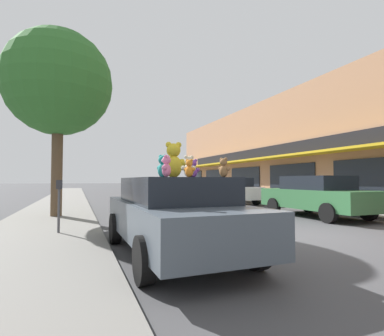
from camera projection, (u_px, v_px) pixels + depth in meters
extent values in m
plane|color=#424244|center=(297.00, 236.00, 7.47)|extent=(260.00, 260.00, 0.00)
cube|color=slate|center=(28.00, 254.00, 5.34)|extent=(2.83, 90.00, 0.12)
cube|color=tan|center=(378.00, 150.00, 21.67)|extent=(15.63, 38.61, 7.20)
cube|color=gold|center=(283.00, 157.00, 18.64)|extent=(1.19, 32.43, 0.12)
cube|color=black|center=(290.00, 148.00, 18.85)|extent=(0.08, 30.89, 0.70)
cube|color=black|center=(371.00, 180.00, 13.63)|extent=(0.06, 4.19, 2.00)
cube|color=black|center=(290.00, 180.00, 18.77)|extent=(0.06, 4.19, 2.00)
cube|color=black|center=(245.00, 180.00, 23.92)|extent=(0.06, 4.19, 2.00)
cube|color=black|center=(215.00, 180.00, 29.07)|extent=(0.06, 4.19, 2.00)
cube|color=black|center=(194.00, 180.00, 34.21)|extent=(0.06, 4.19, 2.00)
cube|color=#4C5660|center=(174.00, 219.00, 5.61)|extent=(1.88, 4.54, 0.65)
cube|color=black|center=(174.00, 190.00, 5.63)|extent=(1.63, 2.51, 0.46)
cylinder|color=black|center=(115.00, 228.00, 6.56)|extent=(0.21, 0.66, 0.66)
cylinder|color=black|center=(190.00, 224.00, 7.22)|extent=(0.21, 0.66, 0.66)
cylinder|color=black|center=(144.00, 260.00, 3.97)|extent=(0.21, 0.66, 0.66)
cylinder|color=black|center=(256.00, 249.00, 4.64)|extent=(0.21, 0.66, 0.66)
ellipsoid|color=yellow|center=(174.00, 167.00, 6.09)|extent=(0.38, 0.34, 0.45)
sphere|color=yellow|center=(174.00, 150.00, 6.10)|extent=(0.32, 0.32, 0.29)
sphere|color=yellow|center=(179.00, 145.00, 6.13)|extent=(0.14, 0.14, 0.12)
sphere|color=yellow|center=(169.00, 145.00, 6.08)|extent=(0.14, 0.14, 0.12)
sphere|color=#FFFF4D|center=(173.00, 152.00, 6.22)|extent=(0.12, 0.12, 0.11)
sphere|color=yellow|center=(182.00, 163.00, 6.16)|extent=(0.19, 0.19, 0.17)
sphere|color=yellow|center=(164.00, 163.00, 6.08)|extent=(0.19, 0.19, 0.17)
ellipsoid|color=teal|center=(163.00, 170.00, 5.03)|extent=(0.22, 0.23, 0.24)
sphere|color=teal|center=(163.00, 160.00, 5.04)|extent=(0.20, 0.20, 0.15)
sphere|color=teal|center=(165.00, 156.00, 5.01)|extent=(0.08, 0.08, 0.06)
sphere|color=teal|center=(161.00, 157.00, 5.08)|extent=(0.08, 0.08, 0.06)
sphere|color=#47CDC6|center=(166.00, 161.00, 5.09)|extent=(0.08, 0.08, 0.06)
sphere|color=teal|center=(167.00, 168.00, 4.98)|extent=(0.12, 0.12, 0.09)
sphere|color=teal|center=(160.00, 168.00, 5.11)|extent=(0.12, 0.12, 0.09)
ellipsoid|color=pink|center=(166.00, 170.00, 4.47)|extent=(0.20, 0.20, 0.20)
sphere|color=pink|center=(166.00, 160.00, 4.48)|extent=(0.18, 0.18, 0.13)
sphere|color=pink|center=(167.00, 157.00, 4.52)|extent=(0.07, 0.07, 0.05)
sphere|color=pink|center=(166.00, 156.00, 4.43)|extent=(0.07, 0.07, 0.05)
sphere|color=#FFA3DA|center=(163.00, 161.00, 4.49)|extent=(0.07, 0.07, 0.05)
sphere|color=pink|center=(167.00, 168.00, 4.55)|extent=(0.10, 0.10, 0.07)
sphere|color=pink|center=(164.00, 168.00, 4.39)|extent=(0.10, 0.10, 0.07)
ellipsoid|color=red|center=(161.00, 174.00, 5.44)|extent=(0.13, 0.14, 0.14)
sphere|color=red|center=(161.00, 168.00, 5.45)|extent=(0.12, 0.12, 0.09)
sphere|color=red|center=(162.00, 166.00, 5.48)|extent=(0.05, 0.05, 0.04)
sphere|color=red|center=(161.00, 166.00, 5.42)|extent=(0.05, 0.05, 0.04)
sphere|color=#FF4741|center=(159.00, 168.00, 5.45)|extent=(0.05, 0.05, 0.03)
sphere|color=red|center=(162.00, 172.00, 5.50)|extent=(0.07, 0.07, 0.05)
sphere|color=red|center=(160.00, 172.00, 5.39)|extent=(0.07, 0.07, 0.05)
ellipsoid|color=beige|center=(189.00, 171.00, 5.04)|extent=(0.18, 0.15, 0.23)
sphere|color=beige|center=(189.00, 160.00, 5.05)|extent=(0.15, 0.15, 0.15)
sphere|color=beige|center=(192.00, 157.00, 5.07)|extent=(0.06, 0.06, 0.06)
sphere|color=beige|center=(186.00, 157.00, 5.03)|extent=(0.06, 0.06, 0.06)
sphere|color=white|center=(188.00, 161.00, 5.10)|extent=(0.06, 0.06, 0.06)
sphere|color=beige|center=(194.00, 168.00, 5.09)|extent=(0.09, 0.09, 0.08)
sphere|color=beige|center=(183.00, 168.00, 5.02)|extent=(0.09, 0.09, 0.08)
ellipsoid|color=olive|center=(224.00, 171.00, 4.79)|extent=(0.18, 0.19, 0.19)
sphere|color=olive|center=(224.00, 162.00, 4.79)|extent=(0.16, 0.16, 0.12)
sphere|color=olive|center=(226.00, 159.00, 4.76)|extent=(0.07, 0.07, 0.05)
sphere|color=olive|center=(221.00, 159.00, 4.83)|extent=(0.07, 0.07, 0.05)
sphere|color=tan|center=(226.00, 163.00, 4.83)|extent=(0.06, 0.06, 0.05)
sphere|color=olive|center=(228.00, 169.00, 4.74)|extent=(0.09, 0.09, 0.07)
sphere|color=olive|center=(220.00, 169.00, 4.85)|extent=(0.09, 0.09, 0.07)
ellipsoid|color=white|center=(166.00, 174.00, 6.36)|extent=(0.14, 0.12, 0.16)
sphere|color=white|center=(166.00, 168.00, 6.36)|extent=(0.12, 0.12, 0.10)
sphere|color=white|center=(167.00, 167.00, 6.38)|extent=(0.05, 0.05, 0.04)
sphere|color=white|center=(164.00, 166.00, 6.35)|extent=(0.05, 0.05, 0.04)
sphere|color=white|center=(165.00, 169.00, 6.40)|extent=(0.05, 0.05, 0.04)
sphere|color=white|center=(168.00, 173.00, 6.40)|extent=(0.07, 0.07, 0.06)
sphere|color=white|center=(163.00, 173.00, 6.34)|extent=(0.07, 0.07, 0.06)
ellipsoid|color=orange|center=(189.00, 171.00, 4.63)|extent=(0.17, 0.17, 0.17)
sphere|color=orange|center=(189.00, 163.00, 4.63)|extent=(0.15, 0.15, 0.11)
sphere|color=orange|center=(191.00, 160.00, 4.61)|extent=(0.06, 0.06, 0.05)
sphere|color=orange|center=(187.00, 160.00, 4.66)|extent=(0.06, 0.06, 0.05)
sphere|color=#FFBA41|center=(191.00, 164.00, 4.67)|extent=(0.06, 0.06, 0.04)
sphere|color=orange|center=(193.00, 169.00, 4.60)|extent=(0.09, 0.09, 0.06)
sphere|color=orange|center=(186.00, 170.00, 4.68)|extent=(0.09, 0.09, 0.06)
ellipsoid|color=purple|center=(193.00, 172.00, 5.50)|extent=(0.20, 0.19, 0.21)
sphere|color=purple|center=(193.00, 163.00, 5.51)|extent=(0.18, 0.18, 0.13)
sphere|color=purple|center=(196.00, 161.00, 5.51)|extent=(0.07, 0.07, 0.06)
sphere|color=purple|center=(191.00, 161.00, 5.51)|extent=(0.07, 0.07, 0.06)
sphere|color=#BA67ED|center=(193.00, 164.00, 5.56)|extent=(0.07, 0.07, 0.05)
sphere|color=purple|center=(198.00, 170.00, 5.51)|extent=(0.10, 0.10, 0.08)
sphere|color=purple|center=(189.00, 170.00, 5.52)|extent=(0.10, 0.10, 0.08)
cube|color=#336B3D|center=(317.00, 199.00, 11.30)|extent=(1.83, 4.60, 0.70)
cube|color=black|center=(316.00, 183.00, 11.32)|extent=(1.61, 2.33, 0.51)
cylinder|color=black|center=(274.00, 206.00, 12.29)|extent=(0.20, 0.66, 0.66)
cylinder|color=black|center=(308.00, 205.00, 12.94)|extent=(0.20, 0.66, 0.66)
cylinder|color=black|center=(328.00, 213.00, 9.63)|extent=(0.20, 0.66, 0.66)
cylinder|color=black|center=(368.00, 211.00, 10.27)|extent=(0.20, 0.66, 0.66)
cube|color=silver|center=(231.00, 192.00, 17.64)|extent=(1.74, 4.44, 0.68)
cube|color=black|center=(231.00, 182.00, 17.66)|extent=(1.53, 2.59, 0.51)
cylinder|color=black|center=(208.00, 197.00, 18.61)|extent=(0.20, 0.66, 0.66)
cylinder|color=black|center=(232.00, 197.00, 19.22)|extent=(0.20, 0.66, 0.66)
cylinder|color=black|center=(229.00, 200.00, 16.04)|extent=(0.20, 0.66, 0.66)
cylinder|color=black|center=(256.00, 199.00, 16.65)|extent=(0.20, 0.66, 0.66)
cylinder|color=brown|center=(57.00, 171.00, 10.63)|extent=(0.38, 0.38, 3.17)
sphere|color=#33702D|center=(58.00, 83.00, 10.76)|extent=(3.78, 3.78, 3.78)
cylinder|color=#4C4C51|center=(59.00, 211.00, 7.23)|extent=(0.06, 0.06, 1.05)
cube|color=#2D2D33|center=(59.00, 185.00, 7.26)|extent=(0.14, 0.10, 0.22)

